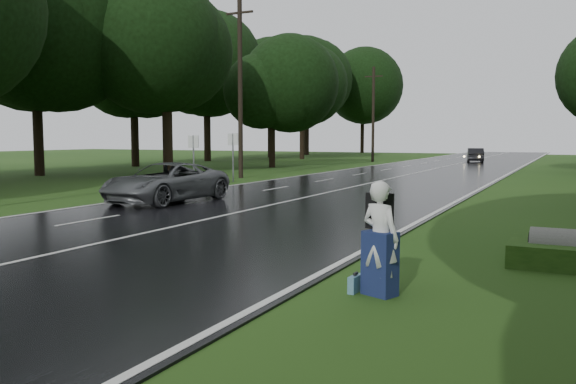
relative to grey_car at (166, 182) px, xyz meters
name	(u,v)px	position (x,y,z in m)	size (l,w,h in m)	color
ground	(120,240)	(4.04, -6.95, -0.78)	(160.00, 160.00, 0.00)	#254715
road	(375,182)	(4.04, 13.05, -0.76)	(12.00, 140.00, 0.04)	black
lane_center	(375,182)	(4.04, 13.05, -0.74)	(0.12, 140.00, 0.01)	silver
grey_car	(166,182)	(0.00, 0.00, 0.00)	(2.47, 5.36, 1.49)	#55585B
far_car	(475,155)	(5.01, 41.28, -0.06)	(1.45, 4.16, 1.37)	black
hitchhiker	(380,242)	(11.19, -8.91, 0.06)	(0.78, 0.75, 1.82)	silver
suitcase	(355,284)	(10.79, -8.93, -0.65)	(0.11, 0.38, 0.27)	teal
culvert	(569,266)	(13.87, -5.28, -0.78)	(0.73, 0.73, 1.45)	slate
utility_pole_mid	(241,178)	(-4.46, 12.94, -0.78)	(1.80, 0.28, 10.95)	black
utility_pole_far	(373,162)	(-4.46, 38.54, -0.78)	(1.80, 0.28, 9.39)	black
road_sign_a	(194,187)	(-3.16, 6.23, -0.78)	(0.62, 0.10, 2.57)	white
road_sign_b	(233,182)	(-3.16, 9.95, -0.78)	(0.65, 0.10, 2.69)	white
tree_left_d	(168,174)	(-10.54, 13.68, -0.78)	(9.89, 9.89, 15.45)	black
tree_left_e	(272,167)	(-8.58, 24.81, -0.78)	(7.38, 7.38, 11.54)	black
tree_left_f	(302,159)	(-13.94, 42.13, -0.78)	(9.38, 9.38, 14.66)	black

